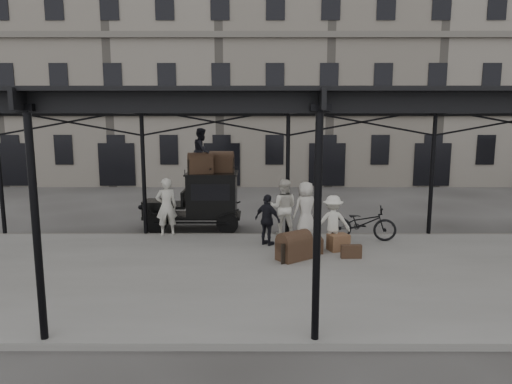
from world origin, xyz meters
TOP-DOWN VIEW (x-y plane):
  - ground at (0.00, 0.00)m, footprint 120.00×120.00m
  - platform at (0.00, -2.00)m, footprint 28.00×8.00m
  - canopy at (0.00, -1.72)m, footprint 22.50×9.00m
  - building_frontage at (0.00, 18.00)m, footprint 64.00×8.00m
  - taxi at (-3.06, 3.16)m, footprint 3.65×1.55m
  - porter_left at (-4.21, 1.80)m, footprint 0.85×0.69m
  - porter_midleft at (-0.15, 1.80)m, footprint 1.07×0.90m
  - porter_centre at (0.62, 1.80)m, footprint 1.09×0.95m
  - porter_official at (-0.73, 0.53)m, footprint 1.00×0.91m
  - porter_right at (1.29, 0.15)m, footprint 1.12×0.68m
  - bicycle at (2.45, 1.13)m, footprint 2.30×1.13m
  - porter_roof at (-3.09, 3.07)m, footprint 0.76×0.90m
  - steamer_trunk_roof_near at (-3.14, 2.92)m, footprint 0.99×0.76m
  - steamer_trunk_roof_far at (-2.39, 3.37)m, footprint 0.92×0.60m
  - steamer_trunk_platform at (-0.00, -0.99)m, footprint 1.11×1.03m
  - wicker_hamper at (1.44, -0.07)m, footprint 0.72×0.62m
  - suitcase_upright at (0.84, -0.23)m, footprint 0.17×0.60m
  - suitcase_flat at (1.67, -0.89)m, footprint 0.60×0.17m

SIDE VIEW (x-z plane):
  - ground at x=0.00m, z-range 0.00..0.00m
  - platform at x=0.00m, z-range 0.00..0.15m
  - suitcase_flat at x=1.67m, z-range 0.15..0.55m
  - suitcase_upright at x=0.84m, z-range 0.15..0.60m
  - wicker_hamper at x=1.44m, z-range 0.15..0.65m
  - steamer_trunk_platform at x=0.00m, z-range 0.15..0.85m
  - bicycle at x=2.45m, z-range 0.15..1.31m
  - porter_official at x=-0.73m, z-range 0.15..1.79m
  - porter_right at x=1.29m, z-range 0.15..1.83m
  - porter_centre at x=0.62m, z-range 0.15..2.03m
  - porter_midleft at x=-0.15m, z-range 0.15..2.11m
  - porter_left at x=-4.21m, z-range 0.15..2.16m
  - taxi at x=-3.06m, z-range 0.11..2.29m
  - steamer_trunk_roof_near at x=-3.14m, z-range 2.18..2.82m
  - steamer_trunk_roof_far at x=-2.39m, z-range 2.18..2.83m
  - porter_roof at x=-3.09m, z-range 2.18..3.83m
  - canopy at x=0.00m, z-range 2.23..6.97m
  - building_frontage at x=0.00m, z-range 0.00..14.00m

